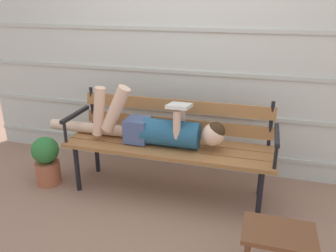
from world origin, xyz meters
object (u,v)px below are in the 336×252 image
Objects in this scene: footstool at (278,241)px; park_bench at (170,138)px; potted_plant at (47,160)px; reclining_person at (154,128)px.

park_bench is at bearing 136.72° from footstool.
park_bench is 1.21m from potted_plant.
reclining_person is at bearing -150.49° from park_bench.
footstool is (0.93, -0.88, -0.21)m from park_bench.
reclining_person is at bearing 8.72° from potted_plant.
reclining_person is 1.11m from potted_plant.
reclining_person is at bearing 142.70° from footstool.
potted_plant is (-1.03, -0.16, -0.37)m from reclining_person.
park_bench is at bearing 29.51° from reclining_person.
park_bench is at bearing 11.23° from potted_plant.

